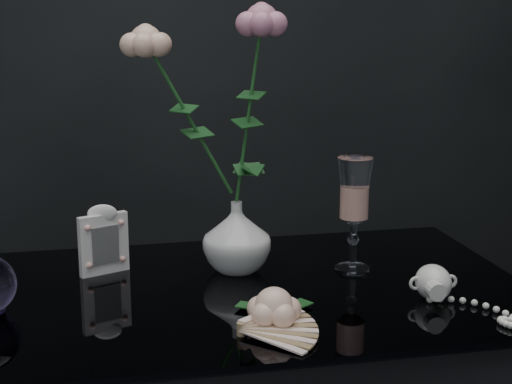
{
  "coord_description": "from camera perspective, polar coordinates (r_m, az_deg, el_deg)",
  "views": [
    {
      "loc": [
        -0.19,
        -1.17,
        1.22
      ],
      "look_at": [
        0.07,
        0.07,
        0.92
      ],
      "focal_mm": 55.0,
      "sensor_mm": 36.0,
      "label": 1
    }
  ],
  "objects": [
    {
      "name": "vase",
      "position": [
        1.39,
        -1.41,
        -3.27
      ],
      "size": [
        0.16,
        0.16,
        0.13
      ],
      "primitive_type": "imported",
      "rotation": [
        0.0,
        0.0,
        0.39
      ],
      "color": "silver",
      "rests_on": "table"
    },
    {
      "name": "roses",
      "position": [
        1.33,
        -3.04,
        6.76
      ],
      "size": [
        0.27,
        0.1,
        0.39
      ],
      "color": "beige",
      "rests_on": "vase"
    },
    {
      "name": "wine_glass",
      "position": [
        1.39,
        7.13,
        -1.66
      ],
      "size": [
        0.08,
        0.08,
        0.21
      ],
      "primitive_type": null,
      "rotation": [
        0.0,
        0.0,
        -0.33
      ],
      "color": "white",
      "rests_on": "table"
    },
    {
      "name": "paper_fan",
      "position": [
        1.14,
        -1.08,
        -9.84
      ],
      "size": [
        0.27,
        0.25,
        0.02
      ],
      "primitive_type": null,
      "rotation": [
        0.0,
        0.0,
        -0.43
      ],
      "color": "beige",
      "rests_on": "table"
    },
    {
      "name": "loose_rose",
      "position": [
        1.16,
        1.31,
        -8.38
      ],
      "size": [
        0.14,
        0.18,
        0.06
      ],
      "primitive_type": null,
      "rotation": [
        0.0,
        0.0,
        0.03
      ],
      "color": "#FFC0A4",
      "rests_on": "table"
    },
    {
      "name": "picture_frame",
      "position": [
        1.41,
        -11.04,
        -3.39
      ],
      "size": [
        0.11,
        0.1,
        0.13
      ],
      "primitive_type": null,
      "rotation": [
        0.0,
        0.0,
        0.39
      ],
      "color": "white",
      "rests_on": "table"
    },
    {
      "name": "pearl_jar",
      "position": [
        1.3,
        12.77,
        -6.31
      ],
      "size": [
        0.21,
        0.22,
        0.06
      ],
      "primitive_type": null,
      "rotation": [
        0.0,
        0.0,
        -0.06
      ],
      "color": "silver",
      "rests_on": "table"
    }
  ]
}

